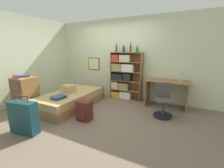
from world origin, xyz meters
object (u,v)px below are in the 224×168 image
object	(u,v)px
bottle_green	(116,49)
desk	(167,89)
suitcase	(24,118)
bottle_brown	(124,49)
bottle_clear	(131,48)
bed	(72,99)
handbag	(69,88)
dresser	(26,95)
backpack	(84,111)
book_stack_on_bed	(59,97)
bookcase	(123,77)
desk_chair	(163,106)
bottle_blue	(137,50)
desk_lamp	(183,73)
magazine_pile_on_dresser	(22,76)

from	to	relation	value
bottle_green	desk	distance (m)	2.01
suitcase	desk	bearing A→B (deg)	50.35
bottle_brown	bottle_clear	distance (m)	0.24
bed	suitcase	size ratio (longest dim) A/B	2.59
handbag	bottle_green	world-z (taller)	bottle_green
dresser	backpack	world-z (taller)	dresser
book_stack_on_bed	dresser	distance (m)	0.96
bottle_green	bookcase	bearing A→B (deg)	-3.13
bed	desk_chair	xyz separation A→B (m)	(2.46, 0.50, 0.06)
bottle_blue	desk	size ratio (longest dim) A/B	0.18
handbag	bottle_clear	xyz separation A→B (m)	(1.34, 1.36, 1.12)
book_stack_on_bed	backpack	distance (m)	0.80
bookcase	bottle_green	size ratio (longest dim) A/B	5.16
book_stack_on_bed	desk_chair	distance (m)	2.59
bottle_brown	backpack	size ratio (longest dim) A/B	0.50
dresser	bottle_blue	world-z (taller)	bottle_blue
dresser	desk_lamp	size ratio (longest dim) A/B	2.63
magazine_pile_on_dresser	bottle_blue	bearing A→B (deg)	42.03
desk	desk_chair	bearing A→B (deg)	-88.90
bottle_green	magazine_pile_on_dresser	bearing A→B (deg)	-127.20
magazine_pile_on_dresser	bottle_green	bearing A→B (deg)	52.80
desk_lamp	bed	bearing A→B (deg)	-155.43
bottle_brown	bottle_blue	size ratio (longest dim) A/B	1.15
book_stack_on_bed	suitcase	distance (m)	0.99
bookcase	bottle_green	bearing A→B (deg)	176.87
bottle_brown	backpack	bearing A→B (deg)	-94.73
book_stack_on_bed	bottle_blue	world-z (taller)	bottle_blue
bottle_brown	desk_chair	xyz separation A→B (m)	(1.43, -0.88, -1.35)
bottle_blue	desk_chair	bearing A→B (deg)	-40.19
book_stack_on_bed	dresser	bearing A→B (deg)	-164.65
bed	bottle_green	bearing A→B (deg)	60.09
bottle_green	desk_chair	world-z (taller)	bottle_green
book_stack_on_bed	bottle_brown	distance (m)	2.44
bottle_green	desk_chair	distance (m)	2.34
suitcase	desk	distance (m)	3.55
desk_lamp	bookcase	bearing A→B (deg)	178.19
desk	suitcase	bearing A→B (deg)	-129.65
handbag	bottle_green	bearing A→B (deg)	57.75
handbag	magazine_pile_on_dresser	bearing A→B (deg)	-134.18
bed	magazine_pile_on_dresser	size ratio (longest dim) A/B	5.40
bottle_blue	desk_lamp	distance (m)	1.45
handbag	book_stack_on_bed	size ratio (longest dim) A/B	0.98
dresser	magazine_pile_on_dresser	size ratio (longest dim) A/B	2.44
bookcase	bed	bearing A→B (deg)	-127.78
desk_chair	bed	bearing A→B (deg)	-168.58
magazine_pile_on_dresser	backpack	bearing A→B (deg)	9.05
bed	bottle_blue	world-z (taller)	bottle_blue
magazine_pile_on_dresser	bottle_green	xyz separation A→B (m)	(1.65, 2.17, 0.70)
handbag	bottle_blue	size ratio (longest dim) A/B	1.85
bottle_clear	desk	xyz separation A→B (m)	(1.18, -0.16, -1.12)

